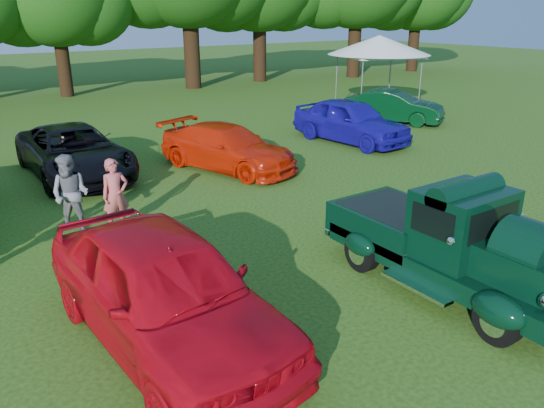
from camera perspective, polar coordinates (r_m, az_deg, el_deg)
ground at (r=9.22m, az=7.26°, el=-9.77°), size 120.00×120.00×0.00m
hero_pickup at (r=9.64m, az=18.42°, el=-4.07°), size 2.17×4.67×1.82m
red_convertible at (r=7.76m, az=-11.48°, el=-8.93°), size 2.30×5.14×1.72m
back_car_black at (r=16.39m, az=-20.50°, el=5.28°), size 2.40×5.20×1.44m
back_car_orange at (r=16.14m, az=-4.81°, el=6.08°), size 3.19×4.93×1.33m
back_car_blue at (r=19.68m, az=8.45°, el=8.86°), size 2.32×4.79×1.58m
back_car_green at (r=23.62m, az=12.92°, el=10.18°), size 3.27×4.32×1.36m
spectator_pink at (r=11.93m, az=-16.48°, el=0.91°), size 0.59×0.39×1.62m
spectator_grey at (r=12.12m, az=-20.84°, el=0.98°), size 1.06×1.06×1.73m
canopy_tent at (r=25.67m, az=11.45°, el=16.35°), size 5.92×5.92×3.49m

